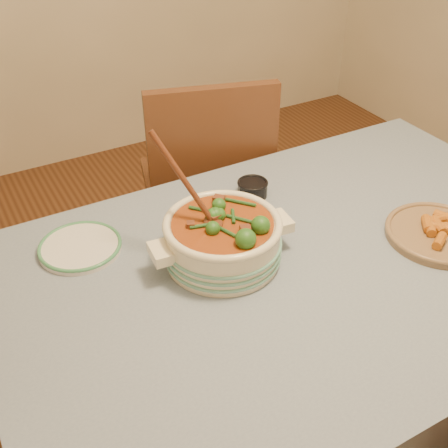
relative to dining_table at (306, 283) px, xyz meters
name	(u,v)px	position (x,y,z in m)	size (l,w,h in m)	color
floor	(290,426)	(0.00, 0.00, -0.66)	(4.50, 4.50, 0.00)	#4A2615
dining_table	(306,283)	(0.00, 0.00, 0.00)	(1.68, 1.08, 0.76)	brown
stew_casserole	(222,236)	(-0.21, 0.11, 0.17)	(0.39, 0.33, 0.37)	#F0E7C9
white_plate	(80,247)	(-0.53, 0.33, 0.10)	(0.28, 0.28, 0.02)	silver
condiment_bowl	(253,188)	(0.03, 0.34, 0.12)	(0.11, 0.11, 0.05)	black
fried_plate	(439,232)	(0.37, -0.10, 0.11)	(0.37, 0.37, 0.05)	#926F50
chair_far	(207,181)	(0.09, 0.77, -0.10)	(0.58, 0.58, 1.00)	#5C311C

